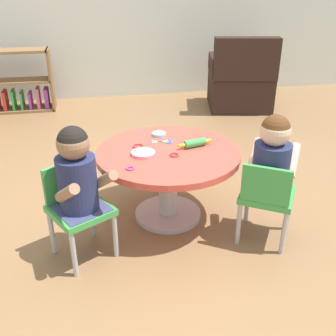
{
  "coord_description": "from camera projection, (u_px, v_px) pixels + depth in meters",
  "views": [
    {
      "loc": [
        -0.44,
        -2.22,
        1.48
      ],
      "look_at": [
        0.0,
        0.0,
        0.36
      ],
      "focal_mm": 42.6,
      "sensor_mm": 36.0,
      "label": 1
    }
  ],
  "objects": [
    {
      "name": "ground_plane",
      "position": [
        168.0,
        215.0,
        2.69
      ],
      "size": [
        10.0,
        10.0,
        0.0
      ],
      "primitive_type": "plane",
      "color": "olive"
    },
    {
      "name": "craft_table",
      "position": [
        168.0,
        167.0,
        2.53
      ],
      "size": [
        0.9,
        0.9,
        0.48
      ],
      "color": "silver",
      "rests_on": "ground"
    },
    {
      "name": "child_chair_left",
      "position": [
        77.0,
        207.0,
        2.21
      ],
      "size": [
        0.41,
        0.41,
        0.54
      ],
      "color": "#B7B7BC",
      "rests_on": "ground"
    },
    {
      "name": "seated_child_left",
      "position": [
        77.0,
        173.0,
        2.08
      ],
      "size": [
        0.4,
        0.43,
        0.51
      ],
      "color": "#3F4772",
      "rests_on": "ground"
    },
    {
      "name": "child_chair_right",
      "position": [
        267.0,
        196.0,
        2.32
      ],
      "size": [
        0.41,
        0.41,
        0.54
      ],
      "color": "#B7B7BC",
      "rests_on": "ground"
    },
    {
      "name": "seated_child_right",
      "position": [
        272.0,
        158.0,
        2.25
      ],
      "size": [
        0.41,
        0.44,
        0.51
      ],
      "color": "#3F4772",
      "rests_on": "ground"
    },
    {
      "name": "bookshelf_low",
      "position": [
        11.0,
        86.0,
        4.57
      ],
      "size": [
        0.93,
        0.28,
        0.7
      ],
      "color": "olive",
      "rests_on": "ground"
    },
    {
      "name": "armchair_dark",
      "position": [
        241.0,
        82.0,
        4.66
      ],
      "size": [
        0.83,
        0.85,
        0.85
      ],
      "color": "black",
      "rests_on": "ground"
    },
    {
      "name": "rolling_pin",
      "position": [
        195.0,
        143.0,
        2.52
      ],
      "size": [
        0.23,
        0.08,
        0.05
      ],
      "color": "green",
      "rests_on": "craft_table"
    },
    {
      "name": "craft_scissors",
      "position": [
        165.0,
        142.0,
        2.6
      ],
      "size": [
        0.14,
        0.08,
        0.01
      ],
      "color": "silver",
      "rests_on": "craft_table"
    },
    {
      "name": "playdough_blob_0",
      "position": [
        143.0,
        153.0,
        2.42
      ],
      "size": [
        0.15,
        0.15,
        0.02
      ],
      "primitive_type": "cylinder",
      "color": "pink",
      "rests_on": "craft_table"
    },
    {
      "name": "playdough_blob_1",
      "position": [
        159.0,
        134.0,
        2.7
      ],
      "size": [
        0.09,
        0.09,
        0.02
      ],
      "primitive_type": "cylinder",
      "color": "#8CCCF2",
      "rests_on": "craft_table"
    },
    {
      "name": "cookie_cutter_0",
      "position": [
        138.0,
        146.0,
        2.53
      ],
      "size": [
        0.07,
        0.07,
        0.01
      ],
      "primitive_type": "torus",
      "color": "red",
      "rests_on": "craft_table"
    },
    {
      "name": "cookie_cutter_1",
      "position": [
        174.0,
        155.0,
        2.41
      ],
      "size": [
        0.06,
        0.06,
        0.01
      ],
      "primitive_type": "torus",
      "color": "red",
      "rests_on": "craft_table"
    },
    {
      "name": "cookie_cutter_2",
      "position": [
        130.0,
        168.0,
        2.25
      ],
      "size": [
        0.05,
        0.05,
        0.01
      ],
      "primitive_type": "torus",
      "color": "#D83FA5",
      "rests_on": "craft_table"
    }
  ]
}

